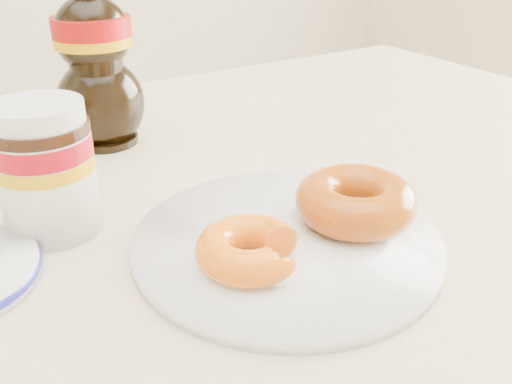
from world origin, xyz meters
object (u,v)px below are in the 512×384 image
dining_table (192,274)px  donut_bitten (249,249)px  nutella_jar (45,164)px  syrup_bottle (96,60)px  donut_whole (356,201)px  plate (286,242)px

dining_table → donut_bitten: donut_bitten is taller
nutella_jar → syrup_bottle: bearing=59.2°
donut_bitten → syrup_bottle: bearing=96.1°
dining_table → donut_bitten: (-0.01, -0.14, 0.11)m
donut_bitten → donut_whole: (0.12, 0.01, 0.00)m
donut_bitten → syrup_bottle: syrup_bottle is taller
syrup_bottle → nutella_jar: bearing=-120.8°
dining_table → donut_whole: donut_whole is taller
dining_table → syrup_bottle: 0.29m
plate → dining_table: bearing=108.0°
plate → donut_whole: 0.07m
donut_bitten → syrup_bottle: 0.36m
plate → donut_bitten: bearing=-157.2°
donut_bitten → donut_whole: donut_whole is taller
nutella_jar → dining_table: bearing=-11.1°
dining_table → donut_whole: size_ratio=12.69×
donut_bitten → nutella_jar: nutella_jar is taller
dining_table → nutella_jar: 0.20m
donut_bitten → plate: bearing=29.1°
donut_bitten → nutella_jar: size_ratio=0.70×
donut_whole → nutella_jar: nutella_jar is taller
donut_whole → donut_bitten: bearing=-174.4°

